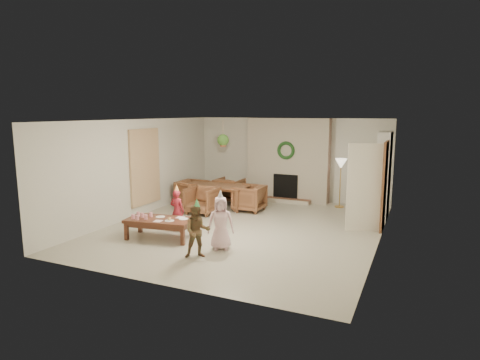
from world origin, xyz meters
The scene contains 56 objects.
floor centered at (0.00, 0.00, 0.00)m, with size 7.00×7.00×0.00m, color #B7B29E.
ceiling centered at (0.00, 0.00, 2.50)m, with size 7.00×7.00×0.00m, color white.
wall_back centered at (0.00, 3.50, 1.25)m, with size 7.00×7.00×0.00m, color silver.
wall_front centered at (0.00, -3.50, 1.25)m, with size 7.00×7.00×0.00m, color silver.
wall_left centered at (-3.00, 0.00, 1.25)m, with size 7.00×7.00×0.00m, color silver.
wall_right centered at (3.00, 0.00, 1.25)m, with size 7.00×7.00×0.00m, color silver.
fireplace_mass centered at (0.00, 3.30, 1.25)m, with size 2.50×0.40×2.50m, color #4F1915.
fireplace_hearth centered at (0.00, 2.95, 0.06)m, with size 1.60×0.30×0.12m, color #602C1A.
fireplace_firebox centered at (0.00, 3.12, 0.45)m, with size 0.75×0.12×0.75m, color black.
fireplace_wreath centered at (0.00, 3.07, 1.55)m, with size 0.54×0.54×0.10m, color #18401A.
floor_lamp_base centered at (1.64, 3.00, 0.01)m, with size 0.26×0.26×0.03m, color gold.
floor_lamp_post centered at (1.64, 3.00, 0.65)m, with size 0.03×0.03×1.25m, color gold.
floor_lamp_shade centered at (1.64, 3.00, 1.25)m, with size 0.33×0.33×0.28m, color beige.
bookshelf_carcass centered at (2.84, 2.30, 1.10)m, with size 0.30×1.00×2.20m, color white.
bookshelf_shelf_a centered at (2.82, 2.30, 0.45)m, with size 0.30×0.92×0.03m, color white.
bookshelf_shelf_b centered at (2.82, 2.30, 0.85)m, with size 0.30×0.92×0.03m, color white.
bookshelf_shelf_c centered at (2.82, 2.30, 1.25)m, with size 0.30×0.92×0.03m, color white.
bookshelf_shelf_d centered at (2.82, 2.30, 1.65)m, with size 0.30×0.92×0.03m, color white.
books_row_lower centered at (2.80, 2.15, 0.59)m, with size 0.20×0.40×0.24m, color #B42124.
books_row_mid centered at (2.80, 2.35, 0.99)m, with size 0.20×0.44×0.24m, color navy.
books_row_upper centered at (2.80, 2.20, 1.38)m, with size 0.20×0.36×0.22m, color #A38223.
door_frame centered at (2.96, 1.20, 1.02)m, with size 0.05×0.86×2.04m, color brown.
door_leaf centered at (2.58, 0.82, 1.00)m, with size 0.05×0.80×2.00m, color beige.
curtain_panel centered at (-2.96, 0.20, 1.25)m, with size 0.06×1.20×2.00m, color beige.
dining_table centered at (-1.55, 1.58, 0.32)m, with size 1.84×1.03×0.65m, color brown.
dining_chair_near centered at (-1.57, 0.77, 0.36)m, with size 0.76×0.79×0.72m, color brown.
dining_chair_far centered at (-1.54, 2.39, 0.36)m, with size 0.76×0.79×0.72m, color brown.
dining_chair_left centered at (-2.36, 1.59, 0.36)m, with size 0.76×0.79×0.72m, color brown.
dining_chair_right centered at (-0.54, 1.55, 0.36)m, with size 0.76×0.79×0.72m, color brown.
hanging_plant_cord centered at (-1.30, 1.50, 2.15)m, with size 0.01×0.01×0.70m, color tan.
hanging_plant_pot centered at (-1.30, 1.50, 1.80)m, with size 0.16×0.16×0.12m, color brown.
hanging_plant_foliage centered at (-1.30, 1.50, 1.92)m, with size 0.32×0.32×0.32m, color #2B521B.
coffee_table_top centered at (-1.32, -1.51, 0.40)m, with size 1.42×0.71×0.07m, color #5B301E.
coffee_table_apron centered at (-1.32, -1.51, 0.33)m, with size 1.31×0.60×0.09m, color #5B301E.
coffee_leg_fl centered at (-1.91, -1.89, 0.19)m, with size 0.08×0.08×0.37m, color #5B301E.
coffee_leg_fr centered at (-0.64, -1.70, 0.19)m, with size 0.08×0.08×0.37m, color #5B301E.
coffee_leg_bl centered at (-2.00, -1.32, 0.19)m, with size 0.08×0.08×0.37m, color #5B301E.
coffee_leg_br centered at (-0.73, -1.13, 0.19)m, with size 0.08×0.08×0.37m, color #5B301E.
cup_a centered at (-1.83, -1.75, 0.49)m, with size 0.08×0.08×0.10m, color white.
cup_b centered at (-1.87, -1.54, 0.49)m, with size 0.08×0.08×0.10m, color white.
cup_c centered at (-1.70, -1.79, 0.49)m, with size 0.08×0.08×0.10m, color white.
cup_d centered at (-1.73, -1.57, 0.49)m, with size 0.08×0.08×0.10m, color white.
cup_e centered at (-1.56, -1.68, 0.49)m, with size 0.08×0.08×0.10m, color white.
cup_f centered at (-1.59, -1.46, 0.49)m, with size 0.08×0.08×0.10m, color white.
plate_a centered at (-1.39, -1.39, 0.44)m, with size 0.20×0.20×0.01m, color white.
plate_b centered at (-1.03, -1.58, 0.44)m, with size 0.20×0.20×0.01m, color white.
plate_c centered at (-0.85, -1.33, 0.44)m, with size 0.20×0.20×0.01m, color white.
food_scoop centered at (-1.03, -1.58, 0.48)m, with size 0.08×0.08×0.08m, color tan.
napkin_left centered at (-1.24, -1.70, 0.44)m, with size 0.16×0.16×0.01m, color #FFBBD8.
napkin_right centered at (-0.97, -1.26, 0.44)m, with size 0.16×0.16×0.01m, color #FFBBD8.
child_red centered at (-1.27, -0.92, 0.48)m, with size 0.35×0.23×0.96m, color maroon.
party_hat_red centered at (-1.27, -0.92, 1.00)m, with size 0.13×0.13×0.18m, color #E7E14D.
child_plaid centered at (-0.01, -2.18, 0.50)m, with size 0.49×0.38×1.00m, color maroon.
party_hat_plaid centered at (-0.01, -2.18, 1.04)m, with size 0.12×0.12×0.16m, color #4FBA61.
child_pink centered at (0.17, -1.59, 0.53)m, with size 0.52×0.34×1.06m, color #F7C6CF.
party_hat_pink centered at (0.17, -1.59, 1.11)m, with size 0.14×0.14×0.19m, color silver.
Camera 1 is at (3.69, -8.53, 2.70)m, focal length 30.59 mm.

